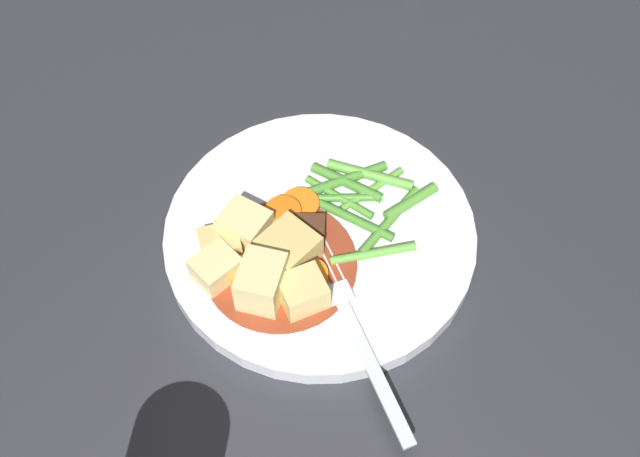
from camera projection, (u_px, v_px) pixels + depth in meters
ground_plane at (320, 240)px, 0.58m from camera, size 3.00×3.00×0.00m
dinner_plate at (320, 234)px, 0.58m from camera, size 0.25×0.25×0.02m
stew_sauce at (280, 264)px, 0.55m from camera, size 0.12×0.12×0.00m
carrot_slice_0 at (248, 274)px, 0.54m from camera, size 0.04×0.04×0.01m
carrot_slice_1 at (298, 207)px, 0.58m from camera, size 0.04×0.04×0.01m
carrot_slice_2 at (289, 231)px, 0.56m from camera, size 0.04×0.04×0.01m
carrot_slice_3 at (310, 276)px, 0.54m from camera, size 0.03×0.03×0.01m
carrot_slice_4 at (283, 215)px, 0.57m from camera, size 0.04×0.04×0.01m
potato_chunk_0 at (289, 249)px, 0.54m from camera, size 0.04×0.04×0.03m
potato_chunk_1 at (303, 293)px, 0.52m from camera, size 0.04×0.04×0.03m
potato_chunk_2 at (220, 245)px, 0.55m from camera, size 0.04×0.04×0.02m
potato_chunk_3 at (216, 268)px, 0.53m from camera, size 0.03×0.03×0.02m
potato_chunk_4 at (262, 283)px, 0.52m from camera, size 0.05×0.05×0.04m
potato_chunk_5 at (245, 226)px, 0.56m from camera, size 0.04×0.04×0.03m
meat_chunk_0 at (282, 270)px, 0.54m from camera, size 0.03×0.03×0.02m
meat_chunk_1 at (307, 229)px, 0.56m from camera, size 0.03×0.03×0.02m
green_bean_0 at (338, 198)px, 0.58m from camera, size 0.06×0.05×0.01m
green_bean_1 at (347, 179)px, 0.59m from camera, size 0.07×0.03×0.01m
green_bean_2 at (390, 221)px, 0.57m from camera, size 0.08×0.02×0.01m
green_bean_3 at (370, 175)px, 0.59m from camera, size 0.04×0.07×0.01m
green_bean_4 at (347, 182)px, 0.59m from camera, size 0.03×0.06×0.01m
green_bean_5 at (356, 220)px, 0.57m from camera, size 0.03×0.07×0.01m
green_bean_6 at (339, 197)px, 0.58m from camera, size 0.02×0.07×0.01m
green_bean_7 at (369, 187)px, 0.59m from camera, size 0.07×0.01×0.01m
green_bean_8 at (411, 202)px, 0.58m from camera, size 0.05×0.01×0.01m
green_bean_9 at (373, 253)px, 0.55m from camera, size 0.06×0.04×0.01m
fork at (354, 328)px, 0.52m from camera, size 0.07×0.17×0.00m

